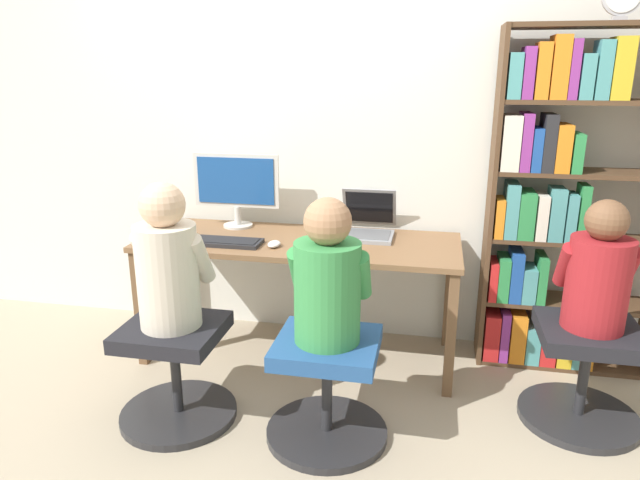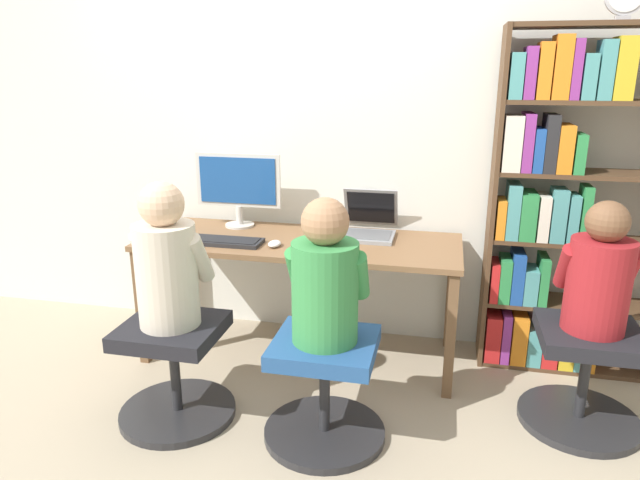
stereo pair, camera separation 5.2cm
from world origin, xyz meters
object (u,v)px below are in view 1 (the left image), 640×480
(person_at_laptop, at_px, (328,279))
(office_chair_side, at_px, (584,373))
(desktop_monitor, at_px, (236,187))
(person_at_monitor, at_px, (167,263))
(office_chair_right, at_px, (327,387))
(person_near_shelf, at_px, (599,273))
(keyboard, at_px, (220,241))
(laptop, at_px, (367,226))
(office_chair_left, at_px, (176,370))
(bookshelf, at_px, (554,213))

(person_at_laptop, bearing_deg, office_chair_side, 17.28)
(desktop_monitor, height_order, person_at_monitor, person_at_monitor)
(office_chair_right, xyz_separation_m, person_near_shelf, (1.16, 0.37, 0.49))
(person_at_monitor, relative_size, person_at_laptop, 1.05)
(person_at_monitor, bearing_deg, desktop_monitor, 90.05)
(person_at_laptop, xyz_separation_m, person_near_shelf, (1.16, 0.36, -0.02))
(keyboard, height_order, person_at_monitor, person_at_monitor)
(office_chair_right, xyz_separation_m, person_at_monitor, (-0.73, 0.01, 0.53))
(desktop_monitor, distance_m, laptop, 0.81)
(laptop, bearing_deg, person_near_shelf, -26.74)
(office_chair_left, xyz_separation_m, person_at_laptop, (0.73, -0.00, 0.51))
(person_at_monitor, height_order, office_chair_side, person_at_monitor)
(bookshelf, bearing_deg, laptop, 179.71)
(laptop, distance_m, person_near_shelf, 1.24)
(laptop, relative_size, office_chair_side, 0.68)
(laptop, distance_m, office_chair_side, 1.34)
(person_near_shelf, bearing_deg, keyboard, 173.18)
(office_chair_right, distance_m, person_near_shelf, 1.31)
(office_chair_right, distance_m, person_at_monitor, 0.90)
(person_at_laptop, bearing_deg, person_at_monitor, 179.50)
(keyboard, height_order, office_chair_left, keyboard)
(desktop_monitor, bearing_deg, person_at_laptop, -52.26)
(person_at_monitor, bearing_deg, office_chair_left, -90.00)
(bookshelf, relative_size, person_near_shelf, 3.08)
(desktop_monitor, xyz_separation_m, office_chair_left, (0.00, -0.94, -0.69))
(laptop, bearing_deg, office_chair_right, -93.28)
(office_chair_left, bearing_deg, person_at_monitor, 90.00)
(office_chair_right, bearing_deg, keyboard, 140.15)
(person_at_monitor, xyz_separation_m, office_chair_side, (1.89, 0.35, -0.53))
(keyboard, relative_size, office_chair_left, 0.83)
(desktop_monitor, bearing_deg, person_at_monitor, -89.95)
(office_chair_right, relative_size, bookshelf, 0.30)
(person_at_monitor, relative_size, bookshelf, 0.36)
(office_chair_side, bearing_deg, office_chair_left, -169.25)
(bookshelf, relative_size, office_chair_side, 3.31)
(keyboard, xyz_separation_m, bookshelf, (1.76, 0.33, 0.16))
(person_at_laptop, distance_m, bookshelf, 1.40)
(office_chair_side, bearing_deg, keyboard, 173.05)
(office_chair_left, xyz_separation_m, person_at_monitor, (0.00, 0.00, 0.53))
(desktop_monitor, bearing_deg, office_chair_right, -52.38)
(keyboard, distance_m, office_chair_left, 0.75)
(office_chair_left, xyz_separation_m, person_near_shelf, (1.89, 0.36, 0.49))
(office_chair_side, height_order, person_near_shelf, person_near_shelf)
(person_at_monitor, distance_m, office_chair_side, 1.99)
(laptop, relative_size, office_chair_left, 0.68)
(office_chair_right, bearing_deg, bookshelf, 41.19)
(person_at_laptop, bearing_deg, office_chair_left, 179.85)
(office_chair_left, distance_m, person_near_shelf, 1.98)
(bookshelf, height_order, person_near_shelf, bookshelf)
(bookshelf, bearing_deg, person_near_shelf, -79.04)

